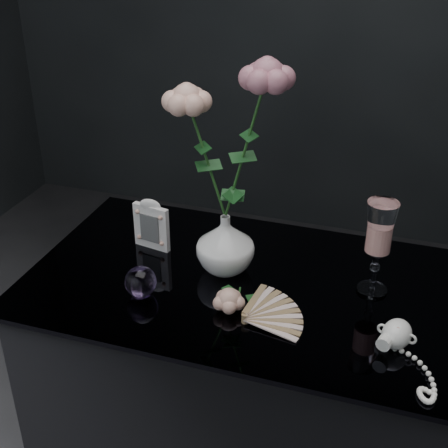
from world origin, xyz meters
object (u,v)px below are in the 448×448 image
(paperweight, at_px, (141,282))
(loose_rose, at_px, (229,300))
(picture_frame, at_px, (151,224))
(wine_glass, at_px, (377,248))
(pearl_jar, at_px, (397,333))
(vase, at_px, (225,244))

(paperweight, distance_m, loose_rose, 0.20)
(picture_frame, xyz_separation_m, loose_rose, (0.26, -0.18, -0.04))
(wine_glass, relative_size, paperweight, 3.13)
(picture_frame, bearing_deg, pearl_jar, -7.48)
(wine_glass, distance_m, pearl_jar, 0.20)
(loose_rose, relative_size, pearl_jar, 0.73)
(paperweight, bearing_deg, pearl_jar, 0.24)
(vase, xyz_separation_m, paperweight, (-0.14, -0.15, -0.03))
(loose_rose, bearing_deg, vase, 109.26)
(wine_glass, relative_size, picture_frame, 1.64)
(loose_rose, bearing_deg, pearl_jar, -2.83)
(wine_glass, distance_m, loose_rose, 0.33)
(paperweight, xyz_separation_m, loose_rose, (0.20, 0.01, -0.01))
(picture_frame, relative_size, pearl_jar, 0.65)
(wine_glass, xyz_separation_m, picture_frame, (-0.53, 0.02, -0.04))
(vase, bearing_deg, pearl_jar, -20.92)
(vase, height_order, pearl_jar, vase)
(vase, relative_size, picture_frame, 1.06)
(wine_glass, bearing_deg, paperweight, -159.81)
(vase, distance_m, loose_rose, 0.16)
(wine_glass, relative_size, pearl_jar, 1.07)
(loose_rose, bearing_deg, paperweight, -178.91)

